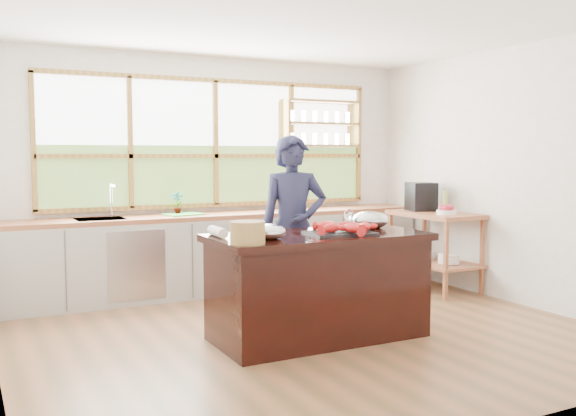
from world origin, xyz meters
TOP-DOWN VIEW (x-y plane):
  - ground_plane at (0.00, 0.00)m, footprint 5.00×5.00m
  - room_shell at (0.02, 0.51)m, footprint 5.02×4.52m
  - back_counter at (-0.02, 1.94)m, footprint 4.90×0.63m
  - right_shelf_unit at (2.19, 0.89)m, footprint 0.62×1.10m
  - island at (0.00, -0.20)m, footprint 1.85×0.90m
  - cook at (0.10, 0.46)m, footprint 0.73×0.59m
  - potted_plant at (-0.54, 2.00)m, footprint 0.16×0.14m
  - cutting_board at (-0.49, 1.94)m, footprint 0.45×0.37m
  - espresso_machine at (2.19, 1.15)m, footprint 0.36×0.38m
  - wine_bottle at (2.24, 0.79)m, footprint 0.06×0.06m
  - fruit_bowl at (2.14, 0.64)m, footprint 0.22×0.22m
  - slate_board at (0.16, -0.30)m, footprint 0.59×0.46m
  - lobster_pile at (0.18, -0.33)m, footprint 0.52×0.48m
  - mixing_bowl_left at (-0.52, -0.31)m, footprint 0.27×0.27m
  - mixing_bowl_right at (0.64, -0.03)m, footprint 0.34×0.34m
  - wine_glass at (0.17, -0.41)m, footprint 0.08×0.08m
  - wicker_basket at (-0.78, -0.48)m, footprint 0.27×0.27m
  - parchment_roll at (-0.83, 0.03)m, footprint 0.09×0.30m

SIDE VIEW (x-z plane):
  - ground_plane at x=0.00m, z-range 0.00..0.00m
  - island at x=0.00m, z-range 0.00..0.90m
  - back_counter at x=-0.02m, z-range 0.00..0.90m
  - right_shelf_unit at x=2.19m, z-range 0.15..1.05m
  - cook at x=0.10m, z-range 0.00..1.75m
  - cutting_board at x=-0.49m, z-range 0.90..0.91m
  - slate_board at x=0.16m, z-range 0.90..0.92m
  - parchment_roll at x=-0.83m, z-range 0.90..0.98m
  - fruit_bowl at x=2.14m, z-range 0.89..1.00m
  - mixing_bowl_left at x=-0.52m, z-range 0.89..1.02m
  - lobster_pile at x=0.18m, z-range 0.92..1.00m
  - mixing_bowl_right at x=0.64m, z-range 0.89..1.05m
  - wicker_basket at x=-0.78m, z-range 0.90..1.07m
  - wine_bottle at x=2.24m, z-range 0.90..1.16m
  - potted_plant at x=-0.54m, z-range 0.90..1.16m
  - wine_glass at x=0.17m, z-range 0.95..1.17m
  - espresso_machine at x=2.19m, z-range 0.90..1.24m
  - room_shell at x=0.02m, z-range 0.40..3.11m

